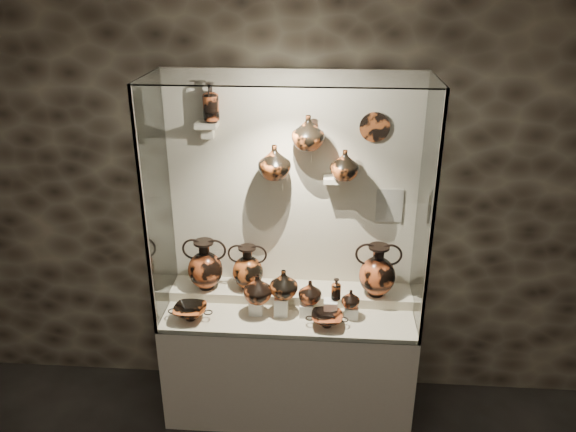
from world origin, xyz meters
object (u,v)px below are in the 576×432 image
object	(u,v)px
jug_c	(310,292)
ovoid_vase_c	(345,165)
jug_a	(258,288)
jug_e	(351,299)
kylix_left	(190,311)
amphora_left	(205,264)
ovoid_vase_a	(274,162)
lekythos_tall	(211,101)
ovoid_vase_b	(308,132)
jug_b	(284,284)
amphora_mid	(248,267)
lekythos_small	(336,288)
amphora_right	(378,270)
kylix_right	(327,319)

from	to	relation	value
jug_c	ovoid_vase_c	world-z (taller)	ovoid_vase_c
jug_a	jug_e	distance (m)	0.62
jug_e	kylix_left	xyz separation A→B (m)	(-1.06, -0.10, -0.09)
amphora_left	ovoid_vase_a	xyz separation A→B (m)	(0.49, 0.04, 0.75)
jug_a	lekythos_tall	bearing A→B (deg)	143.94
jug_a	ovoid_vase_c	size ratio (longest dim) A/B	1.02
ovoid_vase_a	ovoid_vase_b	distance (m)	0.29
jug_c	ovoid_vase_a	world-z (taller)	ovoid_vase_a
jug_b	kylix_left	world-z (taller)	jug_b
amphora_mid	jug_c	bearing A→B (deg)	-39.32
ovoid_vase_c	lekythos_small	bearing A→B (deg)	-97.42
amphora_right	kylix_right	distance (m)	0.50
amphora_left	lekythos_tall	size ratio (longest dim) A/B	1.31
kylix_left	lekythos_tall	size ratio (longest dim) A/B	1.01
amphora_mid	amphora_right	world-z (taller)	amphora_right
jug_e	kylix_left	world-z (taller)	jug_e
jug_c	kylix_left	world-z (taller)	jug_c
amphora_mid	lekythos_small	world-z (taller)	amphora_mid
ovoid_vase_a	jug_e	bearing A→B (deg)	-42.12
amphora_mid	ovoid_vase_b	size ratio (longest dim) A/B	1.49
jug_e	ovoid_vase_b	size ratio (longest dim) A/B	0.58
jug_a	lekythos_tall	distance (m)	1.25
jug_e	jug_c	bearing A→B (deg)	-168.55
kylix_left	ovoid_vase_c	world-z (taller)	ovoid_vase_c
jug_e	kylix_right	size ratio (longest dim) A/B	0.48
jug_a	ovoid_vase_c	xyz separation A→B (m)	(0.55, 0.26, 0.79)
amphora_right	jug_b	bearing A→B (deg)	-151.47
jug_b	amphora_right	bearing A→B (deg)	29.26
jug_a	kylix_right	xyz separation A→B (m)	(0.46, -0.10, -0.15)
kylix_left	lekythos_small	bearing A→B (deg)	2.88
amphora_left	lekythos_tall	world-z (taller)	lekythos_tall
amphora_right	ovoid_vase_b	xyz separation A→B (m)	(-0.49, 0.05, 0.94)
jug_c	ovoid_vase_a	size ratio (longest dim) A/B	0.73
jug_a	lekythos_small	distance (m)	0.52
jug_b	lekythos_tall	distance (m)	1.27
jug_c	kylix_right	xyz separation A→B (m)	(0.12, -0.13, -0.12)
amphora_right	jug_e	world-z (taller)	amphora_right
amphora_left	kylix_left	world-z (taller)	amphora_left
jug_a	amphora_left	bearing A→B (deg)	160.02
amphora_right	ovoid_vase_a	world-z (taller)	ovoid_vase_a
amphora_right	ovoid_vase_c	bearing A→B (deg)	179.92
lekythos_tall	ovoid_vase_a	bearing A→B (deg)	-21.46
jug_a	jug_e	xyz separation A→B (m)	(0.62, 0.01, -0.06)
jug_e	ovoid_vase_b	distance (m)	1.12
lekythos_small	jug_c	bearing A→B (deg)	164.00
kylix_left	lekythos_tall	xyz separation A→B (m)	(0.13, 0.39, 1.32)
jug_b	kylix_left	size ratio (longest dim) A/B	0.70
amphora_right	lekythos_small	xyz separation A→B (m)	(-0.28, -0.17, -0.05)
amphora_left	kylix_right	distance (m)	0.93
jug_e	ovoid_vase_a	distance (m)	1.03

